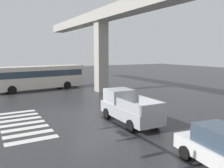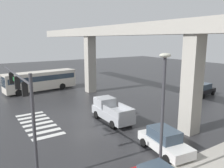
{
  "view_description": "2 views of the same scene",
  "coord_description": "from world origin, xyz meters",
  "px_view_note": "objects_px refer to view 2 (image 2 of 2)",
  "views": [
    {
      "loc": [
        15.64,
        -6.82,
        4.66
      ],
      "look_at": [
        -2.27,
        3.25,
        1.85
      ],
      "focal_mm": 36.8,
      "sensor_mm": 36.0,
      "label": 1
    },
    {
      "loc": [
        20.64,
        -9.81,
        7.92
      ],
      "look_at": [
        -1.06,
        4.28,
        2.69
      ],
      "focal_mm": 35.91,
      "sensor_mm": 36.0,
      "label": 2
    }
  ],
  "objects_px": {
    "street_lamp_near_corner": "(163,105)",
    "traffic_signal_mast": "(22,94)",
    "sedan_black": "(203,90)",
    "pickup_truck": "(111,111)",
    "sedan_white": "(164,141)",
    "city_bus": "(41,80)"
  },
  "relations": [
    {
      "from": "street_lamp_near_corner",
      "to": "traffic_signal_mast",
      "type": "bearing_deg",
      "value": -138.87
    },
    {
      "from": "sedan_black",
      "to": "street_lamp_near_corner",
      "type": "bearing_deg",
      "value": -60.37
    },
    {
      "from": "traffic_signal_mast",
      "to": "pickup_truck",
      "type": "bearing_deg",
      "value": 110.8
    },
    {
      "from": "pickup_truck",
      "to": "street_lamp_near_corner",
      "type": "distance_m",
      "value": 10.83
    },
    {
      "from": "street_lamp_near_corner",
      "to": "pickup_truck",
      "type": "bearing_deg",
      "value": 162.72
    },
    {
      "from": "pickup_truck",
      "to": "sedan_black",
      "type": "bearing_deg",
      "value": 94.48
    },
    {
      "from": "sedan_white",
      "to": "sedan_black",
      "type": "xyz_separation_m",
      "value": [
        -8.63,
        16.58,
        0.0
      ]
    },
    {
      "from": "city_bus",
      "to": "pickup_truck",
      "type": "bearing_deg",
      "value": 6.96
    },
    {
      "from": "pickup_truck",
      "to": "traffic_signal_mast",
      "type": "distance_m",
      "value": 9.94
    },
    {
      "from": "sedan_black",
      "to": "traffic_signal_mast",
      "type": "relative_size",
      "value": 0.51
    },
    {
      "from": "pickup_truck",
      "to": "city_bus",
      "type": "height_order",
      "value": "city_bus"
    },
    {
      "from": "sedan_black",
      "to": "traffic_signal_mast",
      "type": "height_order",
      "value": "traffic_signal_mast"
    },
    {
      "from": "city_bus",
      "to": "sedan_black",
      "type": "relative_size",
      "value": 2.46
    },
    {
      "from": "pickup_truck",
      "to": "sedan_white",
      "type": "distance_m",
      "value": 7.35
    },
    {
      "from": "city_bus",
      "to": "street_lamp_near_corner",
      "type": "relative_size",
      "value": 1.52
    },
    {
      "from": "sedan_white",
      "to": "traffic_signal_mast",
      "type": "distance_m",
      "value": 10.1
    },
    {
      "from": "pickup_truck",
      "to": "traffic_signal_mast",
      "type": "height_order",
      "value": "traffic_signal_mast"
    },
    {
      "from": "sedan_white",
      "to": "sedan_black",
      "type": "height_order",
      "value": "same"
    },
    {
      "from": "pickup_truck",
      "to": "street_lamp_near_corner",
      "type": "xyz_separation_m",
      "value": [
        9.76,
        -3.04,
        3.57
      ]
    },
    {
      "from": "city_bus",
      "to": "traffic_signal_mast",
      "type": "bearing_deg",
      "value": -18.22
    },
    {
      "from": "sedan_white",
      "to": "sedan_black",
      "type": "distance_m",
      "value": 18.69
    },
    {
      "from": "pickup_truck",
      "to": "sedan_white",
      "type": "height_order",
      "value": "pickup_truck"
    }
  ]
}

